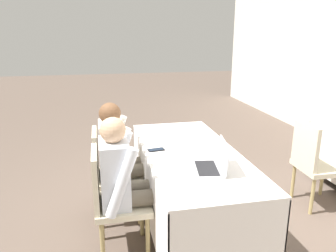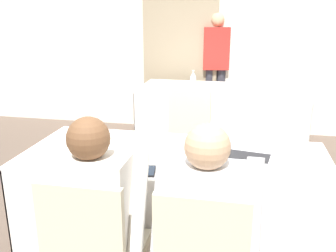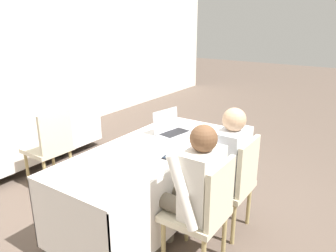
# 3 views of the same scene
# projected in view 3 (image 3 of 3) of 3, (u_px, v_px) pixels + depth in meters

# --- Properties ---
(ground_plane) EXTENTS (24.00, 24.00, 0.00)m
(ground_plane) POSITION_uv_depth(u_px,v_px,m) (151.00, 218.00, 3.21)
(ground_plane) COLOR brown
(conference_table_near) EXTENTS (1.93, 0.82, 0.74)m
(conference_table_near) POSITION_uv_depth(u_px,v_px,m) (149.00, 165.00, 3.03)
(conference_table_near) COLOR white
(conference_table_near) RESTS_ON ground_plane
(conference_table_far) EXTENTS (1.93, 0.82, 0.74)m
(conference_table_far) POSITION_uv_depth(u_px,v_px,m) (25.00, 121.00, 4.32)
(conference_table_far) COLOR white
(conference_table_far) RESTS_ON ground_plane
(laptop) EXTENTS (0.38, 0.31, 0.24)m
(laptop) POSITION_uv_depth(u_px,v_px,m) (172.00, 129.00, 3.33)
(laptop) COLOR #B7B7BC
(laptop) RESTS_ON conference_table_near
(cell_phone) EXTENTS (0.10, 0.16, 0.01)m
(cell_phone) POSITION_uv_depth(u_px,v_px,m) (171.00, 158.00, 2.74)
(cell_phone) COLOR black
(cell_phone) RESTS_ON conference_table_near
(paper_beside_laptop) EXTENTS (0.29, 0.34, 0.00)m
(paper_beside_laptop) POSITION_uv_depth(u_px,v_px,m) (115.00, 165.00, 2.63)
(paper_beside_laptop) COLOR white
(paper_beside_laptop) RESTS_ON conference_table_near
(water_bottle) EXTENTS (0.07, 0.07, 0.21)m
(water_bottle) POSITION_uv_depth(u_px,v_px,m) (2.00, 108.00, 3.92)
(water_bottle) COLOR #B7B7C1
(water_bottle) RESTS_ON conference_table_far
(chair_near_left) EXTENTS (0.44, 0.44, 0.90)m
(chair_near_left) POSITION_uv_depth(u_px,v_px,m) (204.00, 209.00, 2.46)
(chair_near_left) COLOR tan
(chair_near_left) RESTS_ON ground_plane
(chair_near_right) EXTENTS (0.44, 0.44, 0.90)m
(chair_near_right) POSITION_uv_depth(u_px,v_px,m) (233.00, 181.00, 2.88)
(chair_near_right) COLOR tan
(chair_near_right) RESTS_ON ground_plane
(chair_far_spare) EXTENTS (0.45, 0.45, 0.90)m
(chair_far_spare) POSITION_uv_depth(u_px,v_px,m) (51.00, 145.00, 3.70)
(chair_far_spare) COLOR tan
(chair_far_spare) RESTS_ON ground_plane
(person_checkered_shirt) EXTENTS (0.50, 0.52, 1.16)m
(person_checkered_shirt) POSITION_uv_depth(u_px,v_px,m) (193.00, 187.00, 2.46)
(person_checkered_shirt) COLOR #665B4C
(person_checkered_shirt) RESTS_ON ground_plane
(person_white_shirt) EXTENTS (0.50, 0.52, 1.16)m
(person_white_shirt) POSITION_uv_depth(u_px,v_px,m) (223.00, 162.00, 2.88)
(person_white_shirt) COLOR #665B4C
(person_white_shirt) RESTS_ON ground_plane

